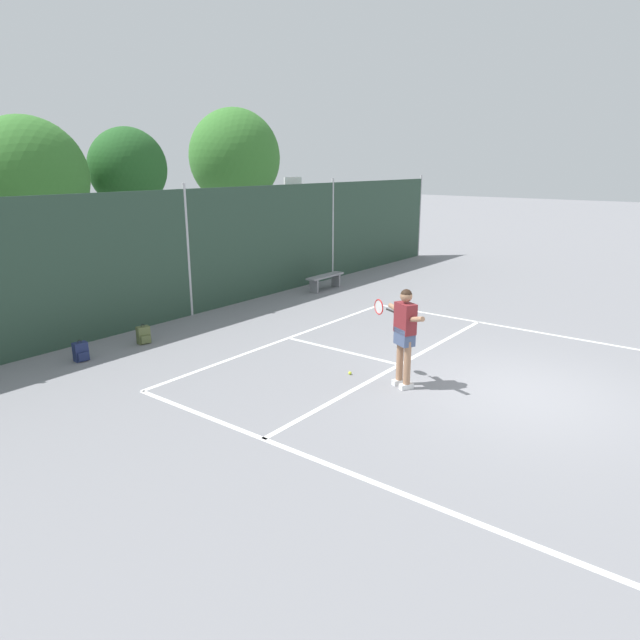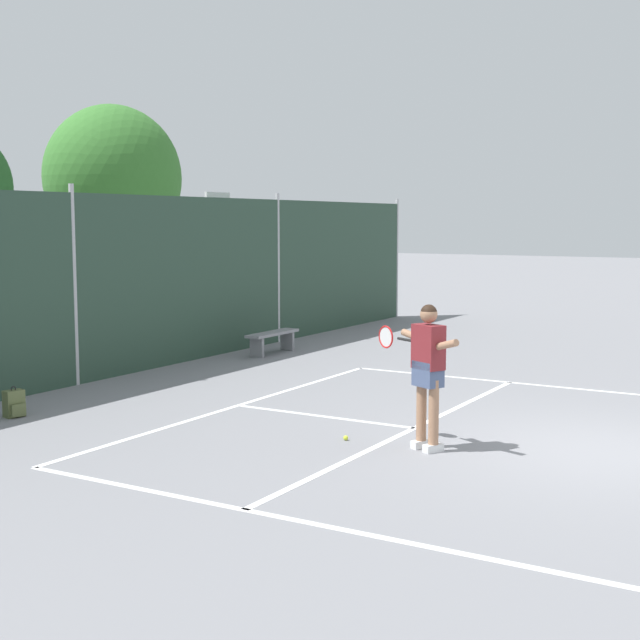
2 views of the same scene
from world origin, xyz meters
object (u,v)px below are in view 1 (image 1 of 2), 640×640
(courtside_bench, at_px, (325,279))
(backpack_navy, at_px, (81,352))
(basketball_hoop, at_px, (292,213))
(tennis_player, at_px, (404,329))
(backpack_olive, at_px, (144,335))
(tennis_ball, at_px, (350,373))

(courtside_bench, bearing_deg, backpack_navy, -179.11)
(basketball_hoop, bearing_deg, tennis_player, -129.07)
(basketball_hoop, xyz_separation_m, backpack_olive, (-8.21, -2.44, -2.12))
(tennis_ball, relative_size, backpack_navy, 0.14)
(basketball_hoop, height_order, backpack_olive, basketball_hoop)
(tennis_player, distance_m, backpack_olive, 6.23)
(basketball_hoop, distance_m, courtside_bench, 3.17)
(basketball_hoop, relative_size, courtside_bench, 2.22)
(basketball_hoop, bearing_deg, tennis_ball, -133.46)
(tennis_player, bearing_deg, backpack_navy, 115.39)
(basketball_hoop, relative_size, tennis_player, 1.91)
(backpack_navy, bearing_deg, tennis_ball, -60.61)
(tennis_player, bearing_deg, basketball_hoop, 50.93)
(tennis_ball, bearing_deg, courtside_bench, 40.67)
(tennis_ball, bearing_deg, tennis_player, -85.30)
(basketball_hoop, bearing_deg, backpack_navy, -166.12)
(tennis_player, distance_m, backpack_navy, 6.76)
(basketball_hoop, bearing_deg, backpack_olive, -163.46)
(backpack_navy, distance_m, courtside_bench, 8.68)
(tennis_player, relative_size, backpack_navy, 4.01)
(tennis_ball, distance_m, backpack_olive, 5.06)
(tennis_ball, xyz_separation_m, backpack_olive, (-1.25, 4.90, 0.16))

